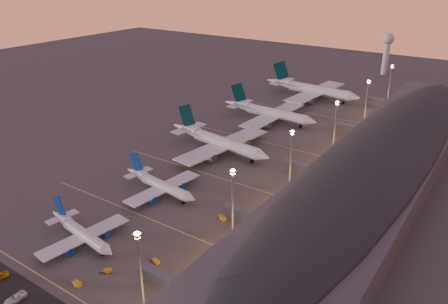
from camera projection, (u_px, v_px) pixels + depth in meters
ground at (150, 209)px, 159.09m from camera, size 700.00×700.00×0.00m
airliner_narrow_south at (81, 232)px, 139.69m from camera, size 34.32×30.90×12.26m
airliner_narrow_north at (159, 184)px, 169.05m from camera, size 38.14×34.25×13.62m
airliner_wide_near at (218, 141)px, 206.26m from camera, size 60.08×55.19×19.23m
airliner_wide_mid at (268, 112)px, 246.22m from camera, size 59.33×53.99×19.00m
airliner_wide_far at (311, 89)px, 288.19m from camera, size 67.94×62.06×21.73m
terminal_building at (382, 159)px, 178.35m from camera, size 56.35×255.00×17.46m
light_masts at (318, 132)px, 182.59m from camera, size 2.20×217.20×25.90m
radar_tower at (387, 47)px, 341.83m from camera, size 9.00×9.00×32.50m
service_lane at (5, 298)px, 116.73m from camera, size 260.00×16.00×0.01m
lane_markings at (214, 169)px, 189.34m from camera, size 90.00×180.36×0.00m
baggage_tug_a at (76, 283)px, 121.40m from camera, size 3.90×1.84×1.14m
baggage_tug_b at (106, 271)px, 126.38m from camera, size 3.49×3.15×1.02m
baggage_tug_c at (222, 217)px, 152.85m from camera, size 4.26×3.34×1.20m
baggage_tug_d at (155, 261)px, 130.67m from camera, size 3.69×2.23×1.03m
service_van_c at (16, 298)px, 115.64m from camera, size 2.75×5.93×1.64m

